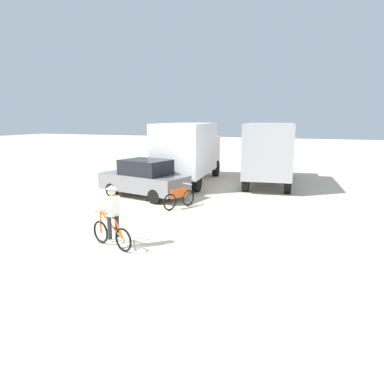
{
  "coord_description": "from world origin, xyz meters",
  "views": [
    {
      "loc": [
        3.7,
        -7.19,
        3.61
      ],
      "look_at": [
        -0.52,
        4.02,
        1.1
      ],
      "focal_mm": 32.92,
      "sensor_mm": 36.0,
      "label": 1
    }
  ],
  "objects_px": {
    "box_truck_grey_hauler": "(269,151)",
    "bicycle_spare": "(179,199)",
    "sedan_parked": "(144,178)",
    "cyclist_orange_shirt": "(112,219)",
    "box_truck_avon_van": "(189,150)"
  },
  "relations": [
    {
      "from": "box_truck_avon_van",
      "to": "bicycle_spare",
      "type": "relative_size",
      "value": 4.31
    },
    {
      "from": "box_truck_avon_van",
      "to": "cyclist_orange_shirt",
      "type": "distance_m",
      "value": 10.56
    },
    {
      "from": "sedan_parked",
      "to": "box_truck_avon_van",
      "type": "bearing_deg",
      "value": 81.61
    },
    {
      "from": "sedan_parked",
      "to": "cyclist_orange_shirt",
      "type": "xyz_separation_m",
      "value": [
        2.3,
        -6.19,
        -0.04
      ]
    },
    {
      "from": "box_truck_avon_van",
      "to": "cyclist_orange_shirt",
      "type": "height_order",
      "value": "box_truck_avon_van"
    },
    {
      "from": "box_truck_grey_hauler",
      "to": "bicycle_spare",
      "type": "relative_size",
      "value": 4.33
    },
    {
      "from": "sedan_parked",
      "to": "cyclist_orange_shirt",
      "type": "height_order",
      "value": "cyclist_orange_shirt"
    },
    {
      "from": "cyclist_orange_shirt",
      "to": "bicycle_spare",
      "type": "xyz_separation_m",
      "value": [
        0.02,
        4.84,
        -0.45
      ]
    },
    {
      "from": "sedan_parked",
      "to": "bicycle_spare",
      "type": "height_order",
      "value": "sedan_parked"
    },
    {
      "from": "sedan_parked",
      "to": "box_truck_grey_hauler",
      "type": "bearing_deg",
      "value": 47.44
    },
    {
      "from": "sedan_parked",
      "to": "bicycle_spare",
      "type": "relative_size",
      "value": 2.79
    },
    {
      "from": "box_truck_grey_hauler",
      "to": "sedan_parked",
      "type": "distance_m",
      "value": 7.31
    },
    {
      "from": "box_truck_avon_van",
      "to": "cyclist_orange_shirt",
      "type": "relative_size",
      "value": 3.82
    },
    {
      "from": "cyclist_orange_shirt",
      "to": "bicycle_spare",
      "type": "relative_size",
      "value": 1.13
    },
    {
      "from": "cyclist_orange_shirt",
      "to": "bicycle_spare",
      "type": "height_order",
      "value": "cyclist_orange_shirt"
    }
  ]
}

